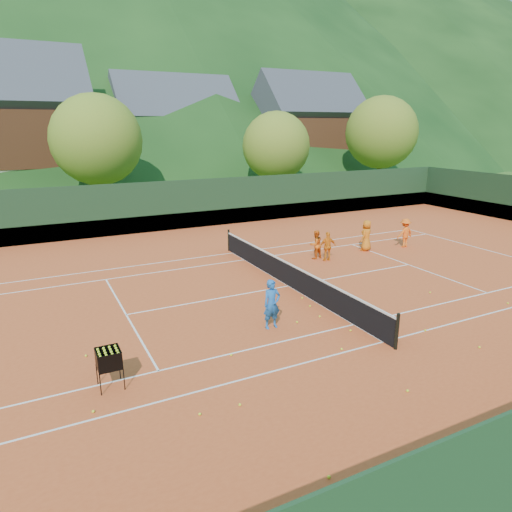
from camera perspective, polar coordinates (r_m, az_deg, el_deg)
name	(u,v)px	position (r m, az deg, el deg)	size (l,w,h in m)	color
ground	(289,286)	(18.31, 4.11, -3.81)	(400.00, 400.00, 0.00)	#2C4E18
clay_court	(289,286)	(18.30, 4.11, -3.78)	(40.00, 24.00, 0.02)	#C1471F
mountain_far_right	(293,12)	(196.54, 4.66, 28.12)	(260.00, 260.00, 95.00)	black
coach	(272,304)	(14.35, 1.99, -6.03)	(0.58, 0.38, 1.59)	#1B5CAF
student_a	(316,244)	(21.99, 7.47, 1.44)	(0.67, 0.52, 1.38)	orange
student_b	(328,246)	(21.69, 8.95, 1.19)	(0.82, 0.34, 1.40)	orange
student_c	(366,235)	(23.85, 13.64, 2.51)	(0.77, 0.50, 1.58)	orange
student_d	(405,233)	(25.13, 18.12, 2.76)	(0.98, 0.56, 1.51)	orange
tennis_ball_0	(355,319)	(15.51, 12.29, -7.72)	(0.07, 0.07, 0.07)	#D0EB27
tennis_ball_1	(86,356)	(13.76, -20.49, -11.60)	(0.07, 0.07, 0.07)	#D0EB27
tennis_ball_2	(329,477)	(9.29, 9.10, -25.62)	(0.07, 0.07, 0.07)	#D0EB27
tennis_ball_3	(310,306)	(16.30, 6.76, -6.24)	(0.07, 0.07, 0.07)	#D0EB27
tennis_ball_6	(351,330)	(14.67, 11.73, -9.10)	(0.07, 0.07, 0.07)	#D0EB27
tennis_ball_7	(231,355)	(12.99, -3.12, -12.24)	(0.07, 0.07, 0.07)	#D0EB27
tennis_ball_8	(342,349)	(13.50, 10.66, -11.36)	(0.07, 0.07, 0.07)	#D0EB27
tennis_ball_9	(408,391)	(12.00, 18.42, -15.69)	(0.07, 0.07, 0.07)	#D0EB27
tennis_ball_10	(240,405)	(10.96, -2.03, -18.09)	(0.07, 0.07, 0.07)	#D0EB27
tennis_ball_11	(430,292)	(18.69, 20.93, -4.27)	(0.07, 0.07, 0.07)	#D0EB27
tennis_ball_12	(479,347)	(14.84, 26.14, -10.20)	(0.07, 0.07, 0.07)	#D0EB27
tennis_ball_13	(200,414)	(10.74, -7.04, -19.02)	(0.07, 0.07, 0.07)	#D0EB27
tennis_ball_14	(93,411)	(11.35, -19.68, -17.83)	(0.07, 0.07, 0.07)	#D0EB27
tennis_ball_15	(297,322)	(15.00, 5.15, -8.23)	(0.07, 0.07, 0.07)	#D0EB27
tennis_ball_16	(320,316)	(15.50, 7.97, -7.49)	(0.07, 0.07, 0.07)	#D0EB27
tennis_ball_17	(508,303)	(18.77, 28.96, -5.19)	(0.07, 0.07, 0.07)	#D0EB27
tennis_ball_18	(302,298)	(17.01, 5.78, -5.23)	(0.07, 0.07, 0.07)	#D0EB27
tennis_ball_19	(425,330)	(15.32, 20.40, -8.70)	(0.07, 0.07, 0.07)	#D0EB27
court_lines	(289,286)	(18.30, 4.11, -3.74)	(23.83, 11.03, 0.00)	white
tennis_net	(289,274)	(18.14, 4.14, -2.26)	(0.10, 12.07, 1.10)	black
perimeter_fence	(289,256)	(17.92, 4.19, 0.01)	(40.40, 24.24, 3.00)	black
ball_hopper	(109,359)	(11.82, -17.94, -12.20)	(0.57, 0.57, 1.00)	black
chalet_left	(3,132)	(44.76, -29.04, 13.39)	(13.80, 9.93, 12.92)	beige
chalet_mid	(175,137)	(50.99, -10.09, 14.44)	(12.65, 8.82, 11.45)	beige
chalet_right	(306,134)	(53.28, 6.30, 14.93)	(11.50, 8.82, 11.91)	beige
tree_b	(97,140)	(35.10, -19.29, 13.53)	(6.40, 6.40, 8.40)	#3C2618
tree_c	(276,146)	(38.72, 2.55, 13.57)	(5.60, 5.60, 7.35)	#422A1A
tree_d	(381,133)	(46.51, 15.39, 14.65)	(6.80, 6.80, 8.93)	#3F2619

